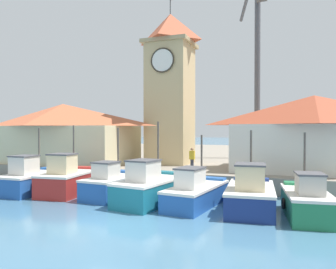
{
  "coord_description": "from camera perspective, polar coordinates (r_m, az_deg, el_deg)",
  "views": [
    {
      "loc": [
        7.04,
        -11.21,
        3.83
      ],
      "look_at": [
        -1.19,
        10.48,
        3.5
      ],
      "focal_mm": 35.0,
      "sensor_mm": 36.0,
      "label": 1
    }
  ],
  "objects": [
    {
      "name": "quay_wharf",
      "position": [
        40.45,
        10.71,
        -3.89
      ],
      "size": [
        120.0,
        40.0,
        1.04
      ],
      "primitive_type": "cube",
      "color": "gray",
      "rests_on": "ground"
    },
    {
      "name": "fishing_boat_left_inner",
      "position": [
        19.03,
        -9.59,
        -8.55
      ],
      "size": [
        2.15,
        4.21,
        3.96
      ],
      "color": "#2356A8",
      "rests_on": "ground"
    },
    {
      "name": "fishing_boat_left_outer",
      "position": [
        20.55,
        -16.92,
        -7.58
      ],
      "size": [
        2.61,
        4.39,
        4.11
      ],
      "color": "#AD2823",
      "rests_on": "ground"
    },
    {
      "name": "dock_worker_near_tower",
      "position": [
        21.63,
        4.21,
        -4.34
      ],
      "size": [
        0.34,
        0.22,
        1.62
      ],
      "color": "#33333D",
      "rests_on": "quay_wharf"
    },
    {
      "name": "warehouse_right",
      "position": [
        24.31,
        24.11,
        0.36
      ],
      "size": [
        10.83,
        6.87,
        5.13
      ],
      "color": "silver",
      "rests_on": "quay_wharf"
    },
    {
      "name": "fishing_boat_center",
      "position": [
        16.78,
        4.96,
        -10.01
      ],
      "size": [
        2.42,
        5.1,
        3.57
      ],
      "color": "#2356A8",
      "rests_on": "ground"
    },
    {
      "name": "fishing_boat_mid_right",
      "position": [
        16.18,
        14.17,
        -10.13
      ],
      "size": [
        2.57,
        4.83,
        3.81
      ],
      "color": "navy",
      "rests_on": "ground"
    },
    {
      "name": "clock_tower",
      "position": [
        27.29,
        0.39,
        8.63
      ],
      "size": [
        3.82,
        3.82,
        13.95
      ],
      "color": "tan",
      "rests_on": "quay_wharf"
    },
    {
      "name": "warehouse_left",
      "position": [
        29.41,
        -17.82,
        0.33
      ],
      "size": [
        12.33,
        6.34,
        5.0
      ],
      "color": "beige",
      "rests_on": "quay_wharf"
    },
    {
      "name": "fishing_boat_right_inner",
      "position": [
        15.72,
        22.99,
        -10.66
      ],
      "size": [
        2.29,
        4.3,
        3.72
      ],
      "color": "#237A4C",
      "rests_on": "ground"
    },
    {
      "name": "fishing_boat_far_left",
      "position": [
        21.74,
        -22.55,
        -7.3
      ],
      "size": [
        2.2,
        4.3,
        3.95
      ],
      "color": "#2356A8",
      "rests_on": "ground"
    },
    {
      "name": "fishing_boat_mid_left",
      "position": [
        17.29,
        -2.88,
        -9.26
      ],
      "size": [
        2.81,
        5.06,
        4.28
      ],
      "color": "#196B7F",
      "rests_on": "ground"
    },
    {
      "name": "port_crane_near",
      "position": [
        33.82,
        15.21,
        8.4
      ],
      "size": [
        3.71,
        8.01,
        19.75
      ],
      "color": "#353539",
      "rests_on": "quay_wharf"
    },
    {
      "name": "ground_plane",
      "position": [
        13.78,
        -11.3,
        -15.34
      ],
      "size": [
        300.0,
        300.0,
        0.0
      ],
      "primitive_type": "plane",
      "color": "teal"
    }
  ]
}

